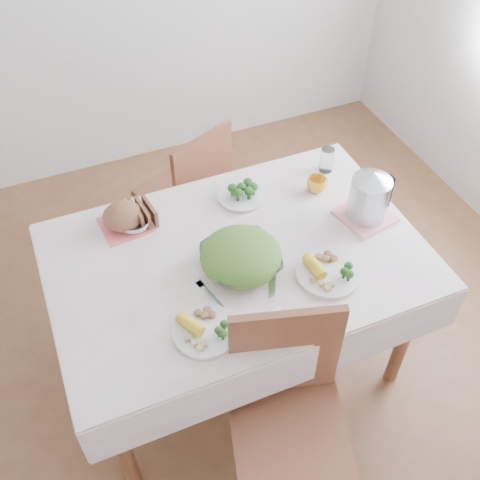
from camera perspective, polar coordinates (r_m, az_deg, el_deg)
name	(u,v)px	position (r m, az deg, el deg)	size (l,w,h in m)	color
floor	(238,357)	(2.87, -0.22, -11.81)	(3.60, 3.60, 0.00)	brown
dining_table	(238,312)	(2.56, -0.24, -7.35)	(1.40, 0.90, 0.75)	brown
tablecloth	(237,256)	(2.27, -0.27, -1.60)	(1.50, 1.00, 0.01)	white
chair_near	(290,434)	(2.18, 5.13, -19.01)	(0.42, 0.42, 0.94)	brown
chair_far	(182,187)	(3.04, -5.91, 5.41)	(0.40, 0.40, 0.88)	brown
salad_bowl	(241,261)	(2.19, 0.08, -2.12)	(0.30, 0.30, 0.07)	white
dinner_plate_left	(205,331)	(2.02, -3.56, -9.19)	(0.24, 0.24, 0.02)	white
dinner_plate_right	(328,273)	(2.21, 8.95, -3.37)	(0.25, 0.25, 0.02)	white
broccoli_plate	(241,196)	(2.50, 0.15, 4.50)	(0.22, 0.22, 0.02)	beige
napkin	(125,225)	(2.43, -11.63, 1.49)	(0.19, 0.19, 0.00)	#FB676A
bread_loaf	(123,216)	(2.39, -11.82, 2.45)	(0.17, 0.16, 0.10)	brown
fruit_bowl	(134,223)	(2.40, -10.70, 1.69)	(0.14, 0.14, 0.04)	white
yellow_mug	(317,184)	(2.55, 7.80, 5.64)	(0.09, 0.09, 0.07)	yellow
glass_tumbler	(327,159)	(2.65, 8.81, 8.15)	(0.06, 0.06, 0.12)	white
pink_tray	(365,216)	(2.47, 12.57, 2.41)	(0.21, 0.21, 0.02)	pink
electric_kettle	(369,196)	(2.40, 12.99, 4.37)	(0.17, 0.17, 0.23)	#B2B5BA
fork_left	(212,298)	(2.12, -2.82, -5.92)	(0.02, 0.20, 0.00)	silver
fork_right	(273,280)	(2.18, 3.36, -4.10)	(0.02, 0.21, 0.00)	silver
knife	(264,321)	(2.06, 2.48, -8.19)	(0.02, 0.17, 0.00)	silver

